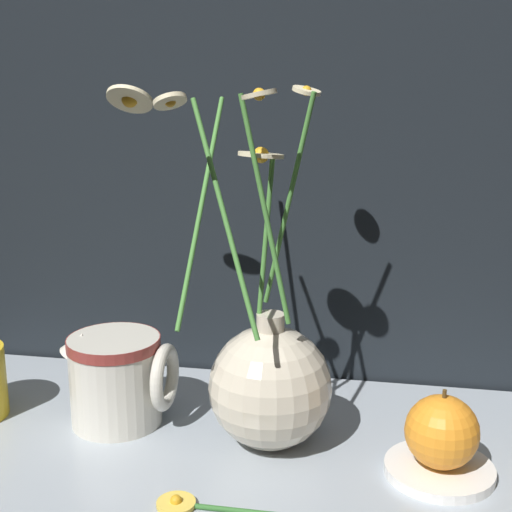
% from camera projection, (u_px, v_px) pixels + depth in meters
% --- Properties ---
extents(ground_plane, '(6.00, 6.00, 0.00)m').
position_uv_depth(ground_plane, '(250.00, 451.00, 0.77)').
color(ground_plane, black).
extents(shelf, '(0.82, 0.36, 0.01)m').
position_uv_depth(shelf, '(250.00, 446.00, 0.76)').
color(shelf, '#9EA8B2').
rests_on(shelf, ground_plane).
extents(vase_with_flowers, '(0.24, 0.18, 0.37)m').
position_uv_depth(vase_with_flowers, '(269.00, 380.00, 0.74)').
color(vase_with_flowers, beige).
rests_on(vase_with_flowers, shelf).
extents(ceramic_pitcher, '(0.13, 0.10, 0.11)m').
position_uv_depth(ceramic_pitcher, '(118.00, 376.00, 0.79)').
color(ceramic_pitcher, beige).
rests_on(ceramic_pitcher, shelf).
extents(saucer_plate, '(0.11, 0.11, 0.01)m').
position_uv_depth(saucer_plate, '(439.00, 470.00, 0.70)').
color(saucer_plate, white).
rests_on(saucer_plate, shelf).
extents(orange_fruit, '(0.07, 0.07, 0.08)m').
position_uv_depth(orange_fruit, '(442.00, 432.00, 0.69)').
color(orange_fruit, orange).
rests_on(orange_fruit, saucer_plate).
extents(loose_daisy, '(0.12, 0.04, 0.01)m').
position_uv_depth(loose_daisy, '(191.00, 505.00, 0.64)').
color(loose_daisy, '#336B2D').
rests_on(loose_daisy, shelf).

